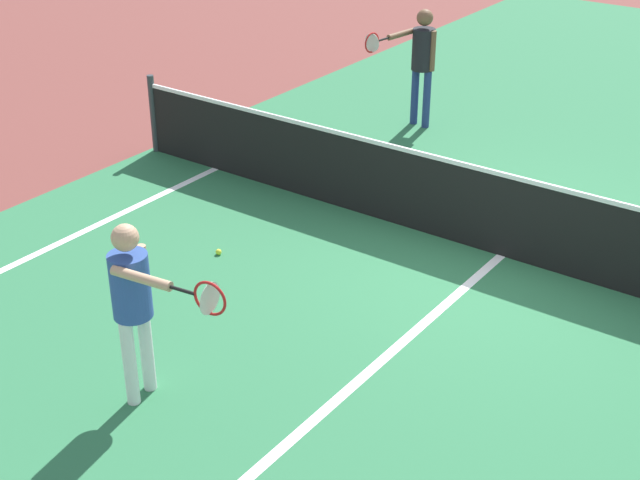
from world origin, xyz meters
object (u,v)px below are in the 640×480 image
net (506,215)px  player_near (134,295)px  tennis_ball_near_net (219,252)px  player_far (421,55)px

net → player_near: player_near is taller
tennis_ball_near_net → player_near: bearing=-62.7°
net → tennis_ball_near_net: 3.10m
player_far → player_near: bearing=-78.4°
player_near → player_far: size_ratio=0.94×
net → player_far: player_far is taller
net → player_near: (-1.34, -4.02, 0.50)m
player_near → player_far: bearing=101.6°
player_near → tennis_ball_near_net: player_near is taller
player_near → tennis_ball_near_net: (-1.16, 2.24, -0.96)m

